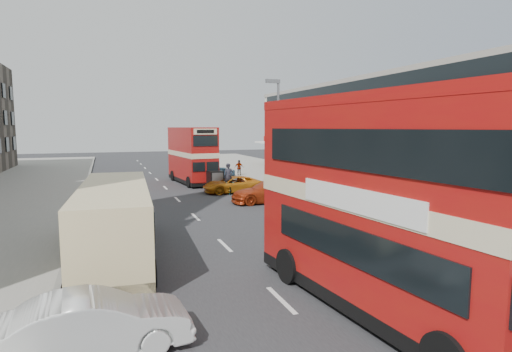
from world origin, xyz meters
name	(u,v)px	position (x,y,z in m)	size (l,w,h in m)	color
ground	(314,332)	(0.00, 0.00, 0.00)	(160.00, 160.00, 0.00)	#28282B
road_surface	(178,200)	(0.00, 20.00, 0.01)	(12.00, 90.00, 0.01)	#28282B
pavement_right	(332,190)	(12.00, 20.00, 0.07)	(12.00, 90.00, 0.15)	gray
kerb_left	(81,204)	(-6.10, 20.00, 0.07)	(0.20, 90.00, 0.16)	gray
kerb_right	(261,194)	(6.10, 20.00, 0.07)	(0.20, 90.00, 0.16)	gray
commercial_row	(401,130)	(19.95, 22.00, 4.70)	(9.90, 46.20, 9.30)	beige
street_lamp	(277,129)	(6.52, 18.00, 4.78)	(1.00, 0.20, 8.12)	slate
bus_main	(387,203)	(2.37, 0.50, 2.94)	(3.71, 10.22, 5.59)	black
bus_second	(192,155)	(2.70, 28.24, 2.51)	(3.20, 8.72, 4.76)	black
coach	(115,218)	(-4.33, 7.98, 1.51)	(3.00, 9.79, 2.56)	black
car_left_front	(95,325)	(-4.95, 0.70, 0.68)	(1.44, 4.12, 1.36)	white
car_right_a	(269,191)	(5.53, 16.87, 0.74)	(2.06, 5.07, 1.47)	#A73110
car_right_b	(233,184)	(4.46, 21.68, 0.63)	(2.09, 4.53, 1.26)	orange
car_right_c	(217,173)	(5.42, 30.24, 0.60)	(1.41, 3.50, 1.19)	#5F9ABF
pedestrian_near	(347,196)	(8.58, 12.36, 0.97)	(0.61, 0.41, 1.64)	gray
pedestrian_far	(239,168)	(8.07, 31.56, 0.91)	(0.89, 0.37, 1.52)	gray
cyclist	(229,183)	(4.02, 21.26, 0.79)	(0.79, 1.80, 2.28)	gray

